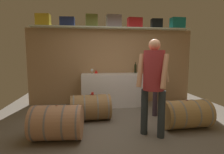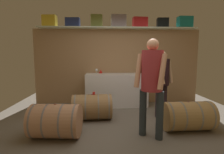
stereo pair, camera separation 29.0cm
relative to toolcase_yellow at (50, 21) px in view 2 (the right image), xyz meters
The scene contains 20 objects.
ground_plane 3.40m from the toolcase_yellow, 37.15° to the right, with size 6.07×7.48×0.02m, color #6D655A.
back_wall_panel 2.32m from the toolcase_yellow, ahead, with size 4.87×0.10×2.19m, color #A68057.
high_shelf_board 1.93m from the toolcase_yellow, ahead, with size 4.48×0.40×0.03m, color silver.
toolcase_yellow is the anchor object (origin of this frame).
toolcase_navy 0.64m from the toolcase_yellow, ahead, with size 0.39×0.19×0.25m, color navy.
toolcase_olive 1.31m from the toolcase_yellow, ahead, with size 0.32×0.19×0.35m, color olive.
toolcase_grey 1.93m from the toolcase_yellow, ahead, with size 0.41×0.29×0.34m, color gray.
toolcase_red 2.55m from the toolcase_yellow, ahead, with size 0.41×0.21×0.29m, color red.
toolcase_black 3.21m from the toolcase_yellow, ahead, with size 0.31×0.19×0.27m, color black.
toolcase_teal 3.86m from the toolcase_yellow, ahead, with size 0.40×0.24×0.32m, color #177F81.
work_cabinet 2.69m from the toolcase_yellow, ahead, with size 1.72×0.61×0.92m, color white.
wine_bottle_dark 2.90m from the toolcase_yellow, ahead, with size 0.07×0.07×0.32m.
wine_glass 1.89m from the toolcase_yellow, ahead, with size 0.08×0.08×0.14m.
red_funnel 2.00m from the toolcase_yellow, ahead, with size 0.11×0.11×0.10m, color red.
wine_barrel_near 2.76m from the toolcase_yellow, 46.63° to the right, with size 0.90×0.62×0.58m.
wine_barrel_far 4.24m from the toolcase_yellow, 32.64° to the right, with size 0.94×0.58×0.56m.
wine_barrel_flank 3.09m from the toolcase_yellow, 73.22° to the right, with size 0.88×0.65×0.60m.
tasting_cup 2.55m from the toolcase_yellow, 45.64° to the right, with size 0.06×0.06×0.05m, color red.
winemaker_pouring 3.49m from the toolcase_yellow, 44.20° to the right, with size 0.55×0.52×1.71m.
visitor_tasting 3.41m from the toolcase_yellow, 21.88° to the right, with size 0.47×0.46×1.52m.
Camera 2 is at (-0.43, -3.23, 1.43)m, focal length 28.69 mm.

